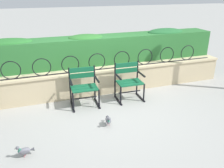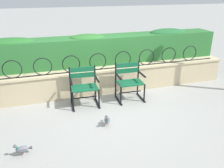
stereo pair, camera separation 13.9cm
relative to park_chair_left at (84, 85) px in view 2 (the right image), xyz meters
name	(u,v)px [view 2 (the right image)]	position (x,y,z in m)	size (l,w,h in m)	color
ground_plane	(114,109)	(0.57, -0.46, -0.47)	(60.00, 60.00, 0.00)	#9E9E99
stone_wall	(102,80)	(0.57, 0.52, -0.14)	(6.86, 0.41, 0.65)	#C6B289
iron_arch_fence	(98,62)	(0.46, 0.44, 0.37)	(6.33, 0.02, 0.42)	black
hedge_row	(97,49)	(0.57, 1.02, 0.56)	(6.73, 0.66, 0.81)	#2D7033
park_chair_left	(84,85)	(0.00, 0.00, 0.00)	(0.64, 0.55, 0.87)	#145B38
park_chair_right	(129,80)	(1.09, -0.03, 0.00)	(0.64, 0.54, 0.88)	#145B38
pigeon_near_chairs	(22,149)	(-1.32, -1.49, -0.36)	(0.29, 0.12, 0.22)	slate
pigeon_far_side	(107,120)	(0.24, -1.04, -0.36)	(0.14, 0.29, 0.22)	slate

